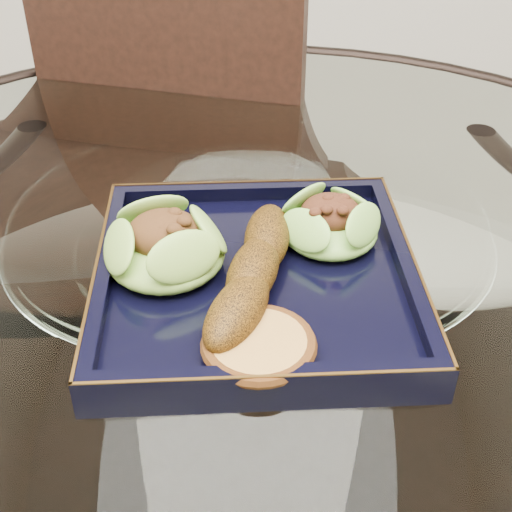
{
  "coord_description": "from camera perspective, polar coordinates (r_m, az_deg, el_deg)",
  "views": [
    {
      "loc": [
        0.02,
        -0.53,
        1.15
      ],
      "look_at": [
        0.01,
        -0.05,
        0.8
      ],
      "focal_mm": 50.0,
      "sensor_mm": 36.0,
      "label": 1
    }
  ],
  "objects": [
    {
      "name": "dining_table",
      "position": [
        0.77,
        -0.5,
        -10.07
      ],
      "size": [
        1.13,
        1.13,
        0.77
      ],
      "color": "white",
      "rests_on": "ground"
    },
    {
      "name": "dining_chair",
      "position": [
        1.05,
        -8.29,
        -1.45
      ],
      "size": [
        0.48,
        0.48,
        0.93
      ],
      "rotation": [
        0.0,
        0.0,
        -0.23
      ],
      "color": "black",
      "rests_on": "ground"
    },
    {
      "name": "navy_plate",
      "position": [
        0.61,
        0.0,
        -2.27
      ],
      "size": [
        0.29,
        0.29,
        0.02
      ],
      "primitive_type": "cube",
      "rotation": [
        0.0,
        0.0,
        0.07
      ],
      "color": "black",
      "rests_on": "dining_table"
    },
    {
      "name": "lettuce_wrap_left",
      "position": [
        0.61,
        -7.27,
        0.53
      ],
      "size": [
        0.1,
        0.1,
        0.04
      ],
      "primitive_type": "ellipsoid",
      "rotation": [
        0.0,
        0.0,
        0.02
      ],
      "color": "#70A42F",
      "rests_on": "navy_plate"
    },
    {
      "name": "lettuce_wrap_right",
      "position": [
        0.64,
        5.93,
        2.43
      ],
      "size": [
        0.12,
        0.12,
        0.03
      ],
      "primitive_type": "ellipsoid",
      "rotation": [
        0.0,
        0.0,
        0.44
      ],
      "color": "#579D2D",
      "rests_on": "navy_plate"
    },
    {
      "name": "roasted_plantain",
      "position": [
        0.58,
        -0.23,
        -1.24
      ],
      "size": [
        0.08,
        0.19,
        0.04
      ],
      "primitive_type": "ellipsoid",
      "rotation": [
        0.0,
        0.0,
        1.35
      ],
      "color": "#5B3609",
      "rests_on": "navy_plate"
    },
    {
      "name": "crumb_patty",
      "position": [
        0.53,
        0.22,
        -7.27
      ],
      "size": [
        0.09,
        0.09,
        0.01
      ],
      "primitive_type": "cylinder",
      "rotation": [
        0.0,
        0.0,
        0.25
      ],
      "color": "gold",
      "rests_on": "navy_plate"
    }
  ]
}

